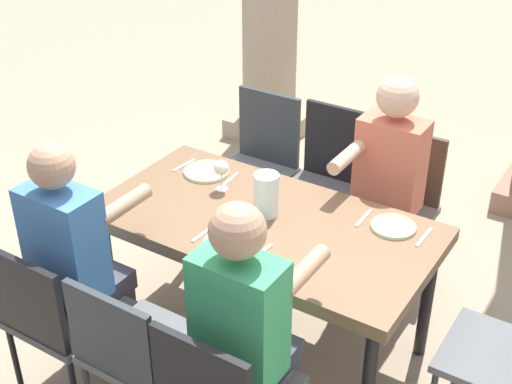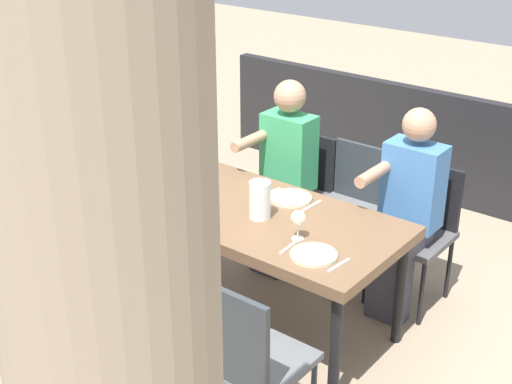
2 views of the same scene
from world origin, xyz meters
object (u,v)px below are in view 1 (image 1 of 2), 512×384
at_px(chair_west_south, 54,314).
at_px(chair_mid_north, 327,178).
at_px(chair_east_north, 395,201).
at_px(wine_glass_0, 221,169).
at_px(chair_west_north, 259,159).
at_px(water_pitcher, 266,197).
at_px(diner_man_white, 383,189).
at_px(dining_table, 265,232).
at_px(plate_0, 207,171).
at_px(diner_guest_third, 249,331).
at_px(plate_2, 393,226).
at_px(plate_1, 231,242).
at_px(chair_mid_south, 136,350).
at_px(diner_woman_green, 80,260).

height_order(chair_west_south, chair_mid_north, chair_mid_north).
xyz_separation_m(chair_west_south, chair_mid_north, (0.47, 1.68, 0.03)).
height_order(chair_east_north, wine_glass_0, wine_glass_0).
height_order(chair_west_north, water_pitcher, water_pitcher).
distance_m(chair_west_north, chair_mid_north, 0.47).
height_order(wine_glass_0, water_pitcher, water_pitcher).
bearing_deg(chair_east_north, diner_man_white, -90.84).
height_order(dining_table, water_pitcher, water_pitcher).
bearing_deg(plate_0, chair_mid_north, 56.94).
bearing_deg(chair_mid_north, chair_east_north, -0.65).
bearing_deg(chair_mid_north, dining_table, -83.48).
bearing_deg(diner_guest_third, chair_mid_north, 106.04).
xyz_separation_m(chair_west_north, plate_2, (1.11, -0.59, 0.22)).
bearing_deg(plate_1, plate_2, 42.17).
xyz_separation_m(chair_west_south, water_pitcher, (0.54, 0.89, 0.33)).
distance_m(chair_east_north, water_pitcher, 0.92).
bearing_deg(chair_mid_south, chair_west_north, 105.55).
bearing_deg(plate_0, chair_west_north, 95.92).
relative_size(chair_mid_south, diner_guest_third, 0.68).
relative_size(diner_woman_green, diner_man_white, 0.99).
distance_m(chair_mid_south, chair_east_north, 1.73).
bearing_deg(diner_guest_third, dining_table, 117.16).
height_order(wine_glass_0, plate_1, wine_glass_0).
relative_size(chair_mid_north, diner_man_white, 0.73).
relative_size(chair_mid_south, chair_east_north, 0.99).
bearing_deg(diner_woman_green, dining_table, 49.41).
distance_m(diner_guest_third, plate_1, 0.53).
bearing_deg(diner_woman_green, wine_glass_0, 73.60).
relative_size(dining_table, plate_1, 6.35).
bearing_deg(diner_man_white, chair_mid_north, 154.06).
bearing_deg(plate_2, water_pitcher, -159.52).
bearing_deg(chair_east_north, chair_mid_south, -104.27).
xyz_separation_m(diner_man_white, plate_1, (-0.35, -0.89, 0.05)).
relative_size(chair_west_south, chair_mid_north, 0.93).
bearing_deg(dining_table, diner_man_white, 62.88).
relative_size(wine_glass_0, water_pitcher, 0.77).
bearing_deg(chair_west_south, chair_east_north, 61.95).
height_order(diner_woman_green, plate_1, diner_woman_green).
bearing_deg(dining_table, plate_2, 25.39).
bearing_deg(chair_mid_north, plate_0, -123.06).
xyz_separation_m(chair_west_north, plate_1, (0.55, -1.10, 0.22)).
relative_size(chair_mid_south, plate_2, 4.16).
bearing_deg(chair_mid_north, wine_glass_0, -108.11).
bearing_deg(chair_west_north, dining_table, -56.25).
distance_m(diner_woman_green, diner_guest_third, 0.89).
xyz_separation_m(plate_1, plate_2, (0.56, 0.51, 0.00)).
relative_size(chair_west_south, chair_east_north, 0.97).
bearing_deg(water_pitcher, chair_mid_south, -94.90).
height_order(diner_man_white, plate_2, diner_man_white).
relative_size(wine_glass_0, plate_2, 0.77).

